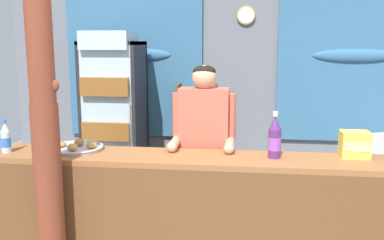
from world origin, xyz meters
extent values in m
plane|color=gray|center=(0.00, 1.10, 0.00)|extent=(7.60, 7.60, 0.00)
cube|color=slate|center=(0.00, 2.81, 1.40)|extent=(5.67, 0.12, 2.81)
cube|color=teal|center=(-1.25, 2.72, 1.67)|extent=(1.71, 0.04, 2.27)
ellipsoid|color=teal|center=(-1.25, 2.70, 1.56)|extent=(0.94, 0.10, 0.16)
cube|color=teal|center=(1.40, 2.72, 1.67)|extent=(1.77, 0.04, 2.27)
ellipsoid|color=teal|center=(1.40, 2.70, 1.56)|extent=(0.97, 0.10, 0.16)
cylinder|color=tan|center=(0.13, 2.73, 2.03)|extent=(0.22, 0.03, 0.22)
cylinder|color=white|center=(0.13, 2.72, 2.03)|extent=(0.19, 0.01, 0.19)
cube|color=beige|center=(0.66, 2.73, 1.66)|extent=(0.24, 0.02, 0.18)
cube|color=#935B33|center=(-0.13, 0.42, 0.88)|extent=(3.11, 0.44, 0.04)
cube|color=brown|center=(-0.13, 0.22, 0.43)|extent=(3.11, 0.04, 0.86)
cube|color=brown|center=(-1.65, 0.42, 0.43)|extent=(0.08, 0.40, 0.86)
cylinder|color=brown|center=(-1.16, 0.07, 0.66)|extent=(0.18, 0.18, 1.31)
cylinder|color=brown|center=(-1.16, 0.07, 1.97)|extent=(0.17, 0.17, 1.31)
ellipsoid|color=brown|center=(-1.08, 0.07, 1.44)|extent=(0.06, 0.05, 0.08)
cube|color=#232328|center=(-1.36, 2.51, 0.86)|extent=(0.65, 0.04, 1.72)
cube|color=#232328|center=(-1.67, 2.22, 0.86)|extent=(0.04, 0.62, 1.72)
cube|color=#232328|center=(-1.06, 2.22, 0.86)|extent=(0.04, 0.62, 1.72)
cube|color=#232328|center=(-1.36, 2.22, 1.70)|extent=(0.65, 0.62, 0.04)
cube|color=#232328|center=(-1.36, 2.22, 0.04)|extent=(0.65, 0.62, 0.08)
cube|color=silver|center=(-1.36, 1.93, 0.91)|extent=(0.59, 0.02, 1.56)
cylinder|color=#B7B7BC|center=(-1.10, 1.89, 0.86)|extent=(0.02, 0.02, 0.40)
cube|color=silver|center=(-1.36, 2.22, 0.64)|extent=(0.57, 0.54, 0.02)
cube|color=brown|center=(-1.36, 2.10, 0.75)|extent=(0.53, 0.50, 0.20)
cube|color=silver|center=(-1.36, 2.22, 1.13)|extent=(0.57, 0.54, 0.02)
cube|color=brown|center=(-1.36, 2.10, 1.24)|extent=(0.53, 0.50, 0.20)
cube|color=silver|center=(-1.36, 2.22, 1.62)|extent=(0.57, 0.54, 0.02)
cube|color=silver|center=(-1.36, 2.10, 1.73)|extent=(0.53, 0.50, 0.20)
cube|color=brown|center=(-0.66, 2.52, 0.61)|extent=(0.04, 0.28, 1.22)
cube|color=brown|center=(-0.22, 2.52, 0.61)|extent=(0.04, 0.28, 1.22)
cube|color=brown|center=(-0.44, 2.52, 1.04)|extent=(0.44, 0.28, 0.02)
cylinder|color=#75C64C|center=(-0.50, 2.52, 1.12)|extent=(0.06, 0.06, 0.14)
cylinder|color=silver|center=(-0.37, 2.52, 1.11)|extent=(0.06, 0.06, 0.12)
cube|color=brown|center=(-0.44, 2.52, 0.67)|extent=(0.44, 0.28, 0.02)
cylinder|color=#75C64C|center=(-0.50, 2.52, 0.74)|extent=(0.06, 0.06, 0.11)
cylinder|color=#75C64C|center=(-0.37, 2.52, 0.74)|extent=(0.06, 0.06, 0.11)
cube|color=brown|center=(-0.44, 2.52, 0.30)|extent=(0.44, 0.28, 0.02)
cylinder|color=silver|center=(-0.50, 2.52, 0.39)|extent=(0.06, 0.06, 0.14)
cylinder|color=black|center=(-0.37, 2.52, 0.38)|extent=(0.06, 0.06, 0.12)
cube|color=silver|center=(1.27, 1.80, 0.44)|extent=(0.56, 0.56, 0.04)
cube|color=silver|center=(1.34, 1.61, 0.66)|extent=(0.41, 0.18, 0.40)
cylinder|color=silver|center=(1.39, 2.04, 0.22)|extent=(0.04, 0.04, 0.44)
cylinder|color=silver|center=(1.03, 1.91, 0.22)|extent=(0.04, 0.04, 0.44)
cylinder|color=silver|center=(1.52, 1.68, 0.22)|extent=(0.04, 0.04, 0.44)
cylinder|color=silver|center=(1.16, 1.55, 0.22)|extent=(0.04, 0.04, 0.44)
cube|color=silver|center=(1.46, 1.86, 0.56)|extent=(0.17, 0.39, 0.03)
cube|color=silver|center=(1.09, 1.73, 0.56)|extent=(0.17, 0.39, 0.03)
cylinder|color=#28282D|center=(-0.27, 0.78, 0.41)|extent=(0.11, 0.11, 0.83)
cylinder|color=#28282D|center=(-0.10, 0.78, 0.41)|extent=(0.11, 0.11, 0.83)
cube|color=#D15B47|center=(-0.18, 0.78, 1.09)|extent=(0.39, 0.20, 0.53)
sphere|color=tan|center=(-0.18, 0.78, 1.44)|extent=(0.19, 0.19, 0.19)
ellipsoid|color=black|center=(-0.18, 0.79, 1.48)|extent=(0.18, 0.18, 0.10)
cylinder|color=#D15B47|center=(-0.39, 0.78, 1.13)|extent=(0.08, 0.08, 0.37)
cylinder|color=tan|center=(-0.39, 0.63, 0.94)|extent=(0.07, 0.26, 0.07)
sphere|color=tan|center=(-0.39, 0.50, 0.94)|extent=(0.08, 0.08, 0.08)
cylinder|color=#D15B47|center=(0.03, 0.78, 1.13)|extent=(0.08, 0.08, 0.37)
cylinder|color=tan|center=(0.03, 0.63, 0.94)|extent=(0.07, 0.26, 0.07)
sphere|color=tan|center=(0.03, 0.50, 0.94)|extent=(0.08, 0.08, 0.08)
cylinder|color=#56286B|center=(0.35, 0.44, 1.01)|extent=(0.09, 0.09, 0.21)
cone|color=#56286B|center=(0.35, 0.44, 1.16)|extent=(0.09, 0.09, 0.09)
cylinder|color=silver|center=(0.35, 0.44, 1.22)|extent=(0.04, 0.04, 0.03)
cylinder|color=purple|center=(0.35, 0.44, 1.01)|extent=(0.09, 0.09, 0.09)
cylinder|color=silver|center=(-1.61, 0.35, 0.98)|extent=(0.07, 0.07, 0.16)
cone|color=silver|center=(-1.61, 0.35, 1.10)|extent=(0.07, 0.07, 0.07)
cylinder|color=blue|center=(-1.61, 0.35, 1.14)|extent=(0.03, 0.03, 0.03)
cylinder|color=blue|center=(-1.61, 0.35, 0.98)|extent=(0.07, 0.07, 0.07)
cube|color=#EAD14C|center=(0.92, 0.54, 1.00)|extent=(0.20, 0.16, 0.19)
cube|color=#FFFF8C|center=(0.92, 0.46, 1.00)|extent=(0.18, 0.00, 0.07)
cylinder|color=#BCBCC1|center=(-1.13, 0.49, 0.91)|extent=(0.39, 0.39, 0.02)
torus|color=#BCBCC1|center=(-1.13, 0.49, 0.93)|extent=(0.41, 0.41, 0.02)
ellipsoid|color=#C68947|center=(-1.01, 0.49, 0.94)|extent=(0.08, 0.08, 0.05)
ellipsoid|color=#A36638|center=(-1.13, 0.56, 0.95)|extent=(0.08, 0.09, 0.06)
ellipsoid|color=#B2753D|center=(-1.25, 0.50, 0.94)|extent=(0.08, 0.08, 0.04)
ellipsoid|color=#C68947|center=(-1.12, 0.40, 0.95)|extent=(0.08, 0.08, 0.05)
camera|label=1|loc=(0.13, -2.53, 1.71)|focal=39.94mm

